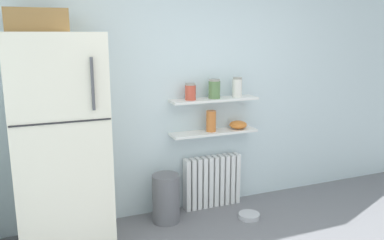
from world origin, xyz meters
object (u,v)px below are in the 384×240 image
at_px(pet_food_bowl, 249,216).
at_px(refrigerator, 60,140).
at_px(storage_jar_2, 237,87).
at_px(storage_jar_0, 190,92).
at_px(radiator, 212,181).
at_px(storage_jar_1, 214,89).
at_px(trash_bin, 166,198).
at_px(vase, 211,121).
at_px(shelf_bowl, 238,125).

bearing_deg(pet_food_bowl, refrigerator, 174.84).
xyz_separation_m(refrigerator, storage_jar_2, (1.79, 0.23, 0.33)).
bearing_deg(storage_jar_0, refrigerator, -169.56).
bearing_deg(storage_jar_2, radiator, 173.46).
height_order(storage_jar_1, trash_bin, storage_jar_1).
bearing_deg(refrigerator, storage_jar_1, 8.69).
relative_size(storage_jar_1, vase, 0.90).
bearing_deg(shelf_bowl, trash_bin, -171.37).
bearing_deg(vase, trash_bin, -166.48).
distance_m(vase, trash_bin, 0.90).
distance_m(refrigerator, pet_food_bowl, 2.00).
xyz_separation_m(storage_jar_2, trash_bin, (-0.84, -0.13, -1.05)).
relative_size(radiator, trash_bin, 1.29).
height_order(refrigerator, storage_jar_0, refrigerator).
bearing_deg(trash_bin, storage_jar_2, 8.86).
xyz_separation_m(storage_jar_1, shelf_bowl, (0.29, 0.00, -0.40)).
distance_m(trash_bin, pet_food_bowl, 0.87).
bearing_deg(shelf_bowl, vase, 180.00).
relative_size(vase, shelf_bowl, 1.16).
distance_m(refrigerator, radiator, 1.70).
height_order(storage_jar_1, vase, storage_jar_1).
height_order(radiator, storage_jar_1, storage_jar_1).
bearing_deg(pet_food_bowl, storage_jar_0, 140.91).
bearing_deg(shelf_bowl, storage_jar_0, 180.00).
height_order(storage_jar_0, trash_bin, storage_jar_0).
bearing_deg(shelf_bowl, storage_jar_1, 180.00).
relative_size(storage_jar_1, pet_food_bowl, 0.91).
distance_m(storage_jar_0, storage_jar_1, 0.26).
bearing_deg(vase, radiator, 42.42).
bearing_deg(storage_jar_1, storage_jar_0, 180.00).
bearing_deg(trash_bin, pet_food_bowl, -18.19).
height_order(refrigerator, trash_bin, refrigerator).
distance_m(radiator, storage_jar_0, 1.03).
height_order(vase, shelf_bowl, vase).
relative_size(radiator, storage_jar_2, 3.05).
distance_m(storage_jar_0, shelf_bowl, 0.67).
distance_m(storage_jar_2, vase, 0.45).
height_order(storage_jar_1, shelf_bowl, storage_jar_1).
xyz_separation_m(radiator, trash_bin, (-0.58, -0.16, -0.04)).
bearing_deg(storage_jar_2, trash_bin, -171.14).
bearing_deg(refrigerator, radiator, 9.78).
bearing_deg(pet_food_bowl, storage_jar_1, 119.43).
bearing_deg(storage_jar_2, vase, -180.00).
xyz_separation_m(radiator, storage_jar_2, (0.26, -0.03, 1.01)).
relative_size(storage_jar_0, trash_bin, 0.35).
xyz_separation_m(storage_jar_2, shelf_bowl, (0.02, -0.00, -0.40)).
bearing_deg(shelf_bowl, storage_jar_2, 180.00).
bearing_deg(vase, storage_jar_1, 0.00).
height_order(refrigerator, pet_food_bowl, refrigerator).
xyz_separation_m(storage_jar_0, vase, (0.23, 0.00, -0.32)).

